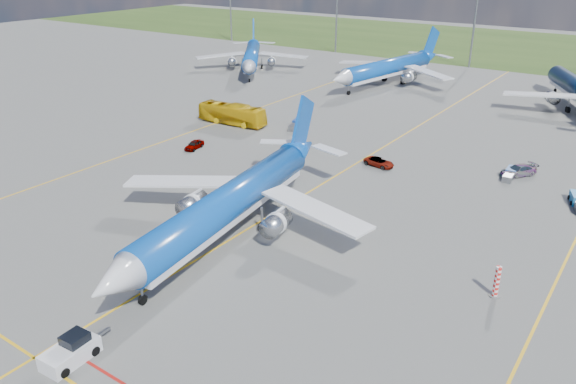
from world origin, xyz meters
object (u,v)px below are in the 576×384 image
Objects in this scene: service_car_a at (194,145)px; baggage_tug_w at (510,174)px; service_car_c at (519,170)px; bg_jet_nnw at (387,84)px; apron_bus at (232,114)px; baggage_tug_c at (297,124)px; service_car_b at (379,162)px; warning_post at (497,282)px; pushback_tug at (71,351)px; bg_jet_nw at (252,71)px; main_airliner at (230,236)px; bg_jet_n at (576,109)px.

baggage_tug_w is at bearing 9.08° from service_car_a.
service_car_c is (43.65, 16.87, 0.10)m from service_car_a.
bg_jet_nnw reaches higher than apron_bus.
service_car_c is at bearing -18.37° from baggage_tug_c.
service_car_c reaches higher than service_car_b.
service_car_a is 0.74× the size of service_car_c.
bg_jet_nnw is 8.79× the size of baggage_tug_w.
service_car_b is at bearing -40.28° from baggage_tug_c.
service_car_b is (-22.84, 23.40, -0.89)m from warning_post.
baggage_tug_w is at bearing -20.23° from baggage_tug_c.
bg_jet_nnw is 52.83m from service_car_b.
bg_jet_nnw is 7.02× the size of pushback_tug.
main_airliner reaches higher than bg_jet_nw.
main_airliner is 39.84m from baggage_tug_w.
bg_jet_n is (73.91, 6.44, 0.00)m from bg_jet_nw.
bg_jet_n is 8.64× the size of baggage_tug_w.
service_car_b reaches higher than baggage_tug_c.
service_car_c is (-5.82, 30.90, -0.74)m from warning_post.
service_car_c is (73.63, -35.46, 0.76)m from bg_jet_nw.
service_car_c is at bearing 69.36° from pushback_tug.
baggage_tug_w is (20.07, 34.42, 0.49)m from main_airliner.
bg_jet_nnw is at bearing -25.52° from bg_jet_n.
warning_post is at bearing 44.89° from pushback_tug.
bg_jet_n is 100.86m from pushback_tug.
service_car_b is at bearing -161.85° from baggage_tug_w.
warning_post reaches higher than service_car_c.
bg_jet_nw is 8.48× the size of baggage_tug_w.
bg_jet_nw is at bearing 108.79° from service_car_a.
warning_post reaches higher than baggage_tug_c.
baggage_tug_c is (10.49, 4.72, -1.20)m from apron_bus.
bg_jet_nnw reaches higher than baggage_tug_c.
warning_post is at bearing -80.72° from baggage_tug_w.
bg_jet_nnw is (-44.73, 71.49, -1.50)m from warning_post.
baggage_tug_c is at bearing -77.85° from bg_jet_nnw.
bg_jet_n is at bearing 94.35° from warning_post.
service_car_a is 0.69× the size of baggage_tug_c.
bg_jet_nnw reaches higher than service_car_b.
service_car_a is at bearing -96.11° from bg_jet_nw.
bg_jet_n is 3.19× the size of apron_bus.
bg_jet_nnw is at bearing 74.27° from service_car_a.
baggage_tug_w is at bearing -60.39° from service_car_b.
service_car_b is 17.51m from baggage_tug_w.
baggage_tug_c is at bearing 104.66° from pushback_tug.
bg_jet_nnw is 56.58m from baggage_tug_w.
service_car_b is (56.60, -42.96, 0.61)m from bg_jet_nw.
warning_post is 103.52m from bg_jet_nw.
service_car_b is 0.93× the size of baggage_tug_w.
bg_jet_n is 0.97× the size of main_airliner.
service_car_c is at bearing -90.09° from apron_bus.
baggage_tug_w is at bearing 51.57° from main_airliner.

